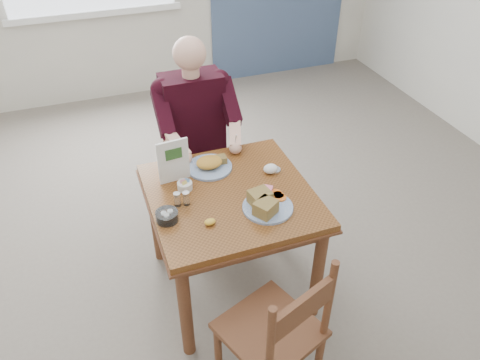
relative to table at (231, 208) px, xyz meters
name	(u,v)px	position (x,y,z in m)	size (l,w,h in m)	color
floor	(232,282)	(0.00, 0.00, -0.64)	(6.00, 6.00, 0.00)	#6B5F56
lemon_wedge	(210,222)	(-0.18, -0.21, 0.13)	(0.06, 0.04, 0.03)	gold
napkin	(271,169)	(0.29, 0.10, 0.14)	(0.09, 0.07, 0.05)	white
metal_dish	(274,170)	(0.32, 0.12, 0.12)	(0.08, 0.08, 0.01)	silver
table	(231,208)	(0.00, 0.00, 0.00)	(0.92, 0.92, 0.75)	brown
chair_far	(195,158)	(0.00, 0.80, -0.16)	(0.42, 0.42, 0.95)	brown
chair_near	(277,334)	(-0.03, -0.76, -0.16)	(0.54, 0.54, 0.95)	brown
diner	(196,124)	(0.00, 0.71, 0.17)	(0.53, 0.56, 1.39)	tan
near_plate	(265,204)	(0.13, -0.19, 0.15)	(0.36, 0.36, 0.09)	white
far_plate	(210,164)	(-0.04, 0.27, 0.14)	(0.28, 0.28, 0.07)	white
caddy	(185,186)	(-0.23, 0.12, 0.13)	(0.10, 0.10, 0.06)	white
shakers	(182,199)	(-0.28, -0.01, 0.15)	(0.09, 0.05, 0.08)	white
creamer	(167,216)	(-0.38, -0.11, 0.14)	(0.14, 0.14, 0.05)	white
menu	(173,161)	(-0.26, 0.22, 0.25)	(0.18, 0.03, 0.27)	white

